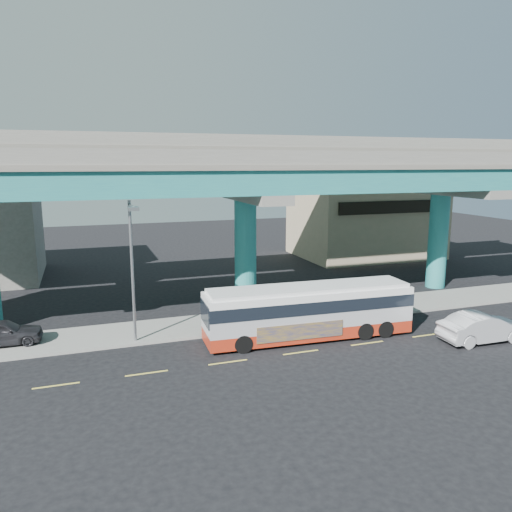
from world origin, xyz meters
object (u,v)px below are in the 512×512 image
object	(u,v)px
street_lamp	(133,253)
transit_bus	(309,310)
stop_sign	(312,294)
sedan	(483,327)
parked_car	(1,333)

from	to	relation	value
street_lamp	transit_bus	bearing A→B (deg)	-11.41
transit_bus	stop_sign	bearing A→B (deg)	63.83
transit_bus	stop_sign	distance (m)	3.01
transit_bus	sedan	xyz separation A→B (m)	(8.87, -3.71, -0.85)
sedan	parked_car	xyz separation A→B (m)	(-25.09, 7.82, 0.04)
sedan	parked_car	world-z (taller)	sedan
street_lamp	stop_sign	size ratio (longest dim) A/B	3.39
sedan	street_lamp	bearing A→B (deg)	74.88
sedan	street_lamp	xyz separation A→B (m)	(-18.24, 5.60, 4.36)
sedan	street_lamp	world-z (taller)	street_lamp
sedan	stop_sign	world-z (taller)	stop_sign
parked_car	street_lamp	xyz separation A→B (m)	(6.85, -2.22, 4.32)
street_lamp	sedan	bearing A→B (deg)	-17.06
transit_bus	parked_car	size ratio (longest dim) A/B	2.90
transit_bus	parked_car	distance (m)	16.76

